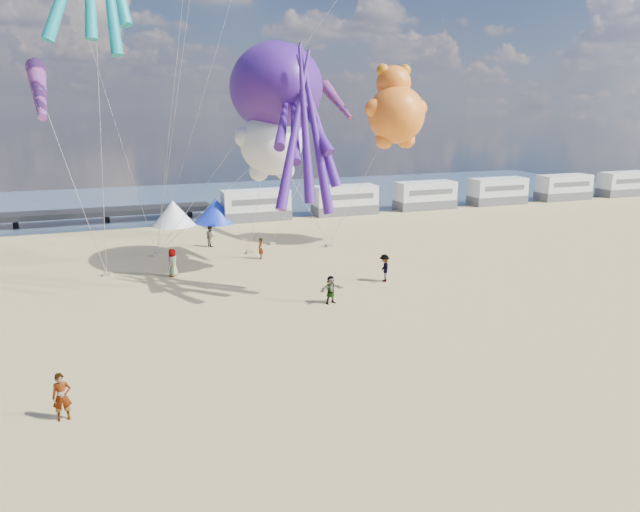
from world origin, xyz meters
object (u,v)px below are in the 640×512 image
(motorhome_2, at_px, (425,195))
(beachgoer_4, at_px, (331,290))
(motorhome_1, at_px, (345,200))
(tent_white, at_px, (173,213))
(sandbag_e, at_px, (157,255))
(windsock_mid, at_px, (337,101))
(beachgoer_1, at_px, (210,236))
(kite_panda, at_px, (271,144))
(tent_blue, at_px, (216,210))
(sandbag_b, at_px, (250,252))
(windsock_left, at_px, (39,90))
(beachgoer_2, at_px, (384,268))
(motorhome_4, at_px, (564,187))
(beachgoer_6, at_px, (173,263))
(motorhome_3, at_px, (498,191))
(standing_person, at_px, (62,397))
(sandbag_a, at_px, (107,274))
(sandbag_c, at_px, (329,245))
(sandbag_d, at_px, (272,243))
(windsock_right, at_px, (296,126))
(kite_octopus_purple, at_px, (275,88))
(kite_teddy_orange, at_px, (396,115))
(motorhome_0, at_px, (256,205))
(motorhome_5, at_px, (624,184))
(beachgoer_5, at_px, (261,249))

(motorhome_2, distance_m, beachgoer_4, 33.13)
(motorhome_1, height_order, tent_white, motorhome_1)
(sandbag_e, distance_m, windsock_mid, 18.55)
(beachgoer_1, bearing_deg, kite_panda, 179.63)
(tent_blue, distance_m, sandbag_b, 12.93)
(tent_white, distance_m, windsock_left, 24.16)
(beachgoer_1, height_order, beachgoer_2, beachgoer_2)
(motorhome_4, relative_size, sandbag_e, 13.20)
(motorhome_4, xyz_separation_m, tent_blue, (-42.00, 0.00, -0.30))
(motorhome_2, relative_size, motorhome_4, 1.00)
(beachgoer_1, bearing_deg, tent_white, -5.77)
(motorhome_2, relative_size, tent_blue, 1.65)
(motorhome_2, bearing_deg, beachgoer_2, -125.08)
(sandbag_b, bearing_deg, beachgoer_6, -145.27)
(motorhome_3, distance_m, standing_person, 55.61)
(standing_person, height_order, beachgoer_2, same)
(beachgoer_2, bearing_deg, motorhome_4, 139.85)
(beachgoer_1, height_order, sandbag_a, beachgoer_1)
(motorhome_3, xyz_separation_m, sandbag_c, (-25.62, -12.91, -1.39))
(sandbag_d, bearing_deg, windsock_left, -148.05)
(windsock_left, height_order, windsock_right, windsock_left)
(sandbag_d, bearing_deg, motorhome_3, 19.78)
(motorhome_2, xyz_separation_m, motorhome_4, (19.00, 0.00, 0.00))
(kite_octopus_purple, height_order, windsock_right, kite_octopus_purple)
(kite_teddy_orange, bearing_deg, motorhome_3, 26.80)
(motorhome_1, bearing_deg, motorhome_0, 180.00)
(motorhome_1, height_order, beachgoer_1, motorhome_1)
(motorhome_0, height_order, motorhome_5, same)
(motorhome_3, height_order, beachgoer_4, motorhome_3)
(standing_person, xyz_separation_m, sandbag_b, (11.69, 21.34, -0.78))
(motorhome_4, relative_size, windsock_mid, 1.10)
(standing_person, relative_size, windsock_left, 0.22)
(kite_teddy_orange, bearing_deg, motorhome_4, 17.50)
(motorhome_5, height_order, beachgoer_1, motorhome_5)
(tent_blue, height_order, beachgoer_6, tent_blue)
(beachgoer_6, relative_size, sandbag_e, 3.72)
(motorhome_1, height_order, kite_octopus_purple, kite_octopus_purple)
(motorhome_1, xyz_separation_m, beachgoer_2, (-6.61, -22.94, -0.61))
(motorhome_3, bearing_deg, kite_teddy_orange, -145.45)
(windsock_left, bearing_deg, tent_blue, 52.53)
(motorhome_2, height_order, sandbag_c, motorhome_2)
(motorhome_2, xyz_separation_m, sandbag_c, (-16.12, -12.91, -1.39))
(motorhome_5, relative_size, windsock_mid, 1.10)
(tent_blue, distance_m, sandbag_e, 13.05)
(kite_octopus_purple, distance_m, kite_panda, 3.63)
(kite_teddy_orange, bearing_deg, beachgoer_5, 175.04)
(motorhome_5, bearing_deg, sandbag_e, -168.96)
(standing_person, bearing_deg, kite_octopus_purple, 48.86)
(sandbag_a, height_order, kite_octopus_purple, kite_octopus_purple)
(windsock_left, bearing_deg, motorhome_2, 23.63)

